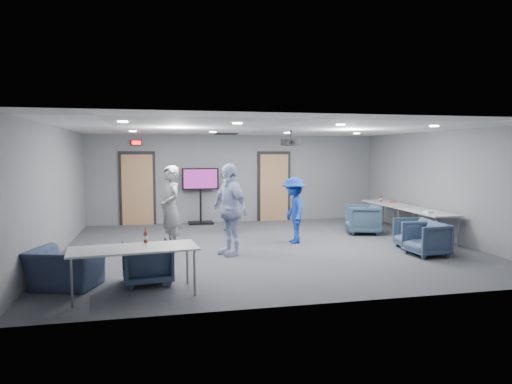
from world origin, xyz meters
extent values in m
plane|color=#383B40|center=(0.00, 0.00, 0.00)|extent=(9.00, 9.00, 0.00)
plane|color=white|center=(0.00, 0.00, 2.70)|extent=(9.00, 9.00, 0.00)
cube|color=slate|center=(0.00, 4.00, 1.35)|extent=(9.00, 0.02, 2.70)
cube|color=slate|center=(0.00, -4.00, 1.35)|extent=(9.00, 0.02, 2.70)
cube|color=slate|center=(-4.50, 0.00, 1.35)|extent=(0.02, 8.00, 2.70)
cube|color=slate|center=(4.50, 0.00, 1.35)|extent=(0.02, 8.00, 2.70)
cube|color=black|center=(-3.00, 3.97, 1.08)|extent=(1.06, 0.06, 2.24)
cube|color=tan|center=(-3.00, 3.93, 1.05)|extent=(0.90, 0.05, 2.10)
cylinder|color=gray|center=(-2.65, 3.88, 1.00)|extent=(0.04, 0.10, 0.04)
cube|color=black|center=(1.20, 3.97, 1.08)|extent=(1.06, 0.06, 2.24)
cube|color=tan|center=(1.20, 3.93, 1.05)|extent=(0.90, 0.05, 2.10)
cylinder|color=gray|center=(1.55, 3.88, 1.00)|extent=(0.04, 0.10, 0.04)
cube|color=black|center=(-3.00, 3.94, 2.45)|extent=(0.32, 0.06, 0.16)
cube|color=#FF0C0C|center=(-3.00, 3.90, 2.45)|extent=(0.26, 0.02, 0.11)
cube|color=black|center=(-0.50, 2.80, 2.69)|extent=(0.60, 0.60, 0.03)
cylinder|color=white|center=(-3.00, -1.80, 2.69)|extent=(0.18, 0.18, 0.02)
cylinder|color=white|center=(-3.00, 1.80, 2.69)|extent=(0.18, 0.18, 0.02)
cylinder|color=white|center=(-1.00, -1.80, 2.69)|extent=(0.18, 0.18, 0.02)
cylinder|color=white|center=(-1.00, 1.80, 2.69)|extent=(0.18, 0.18, 0.02)
cylinder|color=white|center=(1.00, -1.80, 2.69)|extent=(0.18, 0.18, 0.02)
cylinder|color=white|center=(1.00, 1.80, 2.69)|extent=(0.18, 0.18, 0.02)
cylinder|color=white|center=(3.00, -1.80, 2.69)|extent=(0.18, 0.18, 0.02)
cylinder|color=white|center=(3.00, 1.80, 2.69)|extent=(0.18, 0.18, 0.02)
imported|color=gray|center=(-2.16, 0.12, 0.94)|extent=(0.66, 0.80, 1.88)
imported|color=#4F595F|center=(-0.62, 1.89, 0.83)|extent=(0.71, 0.87, 1.66)
imported|color=#AFB9E1|center=(-0.96, -0.60, 0.97)|extent=(0.90, 1.23, 1.94)
imported|color=#173597|center=(0.75, 0.35, 0.79)|extent=(0.66, 1.06, 1.58)
imported|color=#35495B|center=(2.90, 1.13, 0.38)|extent=(1.03, 1.01, 0.77)
imported|color=#34455B|center=(3.19, -0.90, 0.34)|extent=(0.84, 0.82, 0.68)
imported|color=#3A4964|center=(3.06, -1.57, 0.35)|extent=(0.82, 0.80, 0.70)
imported|color=#3A4A64|center=(-2.62, -2.40, 0.36)|extent=(0.86, 0.88, 0.72)
imported|color=#36425E|center=(-3.90, -2.40, 0.32)|extent=(1.22, 1.14, 0.64)
cube|color=#A5A8AA|center=(4.00, 1.80, 0.71)|extent=(0.76, 1.83, 0.03)
cylinder|color=gray|center=(3.70, 2.63, 0.35)|extent=(0.04, 0.04, 0.70)
cylinder|color=gray|center=(3.70, 0.96, 0.35)|extent=(0.04, 0.04, 0.70)
cylinder|color=gray|center=(4.30, 2.63, 0.35)|extent=(0.04, 0.04, 0.70)
cylinder|color=gray|center=(4.30, 0.96, 0.35)|extent=(0.04, 0.04, 0.70)
cube|color=#A5A8AA|center=(4.00, -0.10, 0.71)|extent=(0.75, 1.80, 0.03)
cylinder|color=gray|center=(3.70, 0.72, 0.35)|extent=(0.04, 0.04, 0.70)
cylinder|color=gray|center=(3.70, -0.92, 0.35)|extent=(0.04, 0.04, 0.70)
cylinder|color=gray|center=(4.30, 0.72, 0.35)|extent=(0.04, 0.04, 0.70)
cylinder|color=gray|center=(4.30, -0.92, 0.35)|extent=(0.04, 0.04, 0.70)
cube|color=#A5A8AA|center=(-2.81, -3.00, 0.71)|extent=(1.96, 0.98, 0.03)
cylinder|color=gray|center=(-1.98, -2.60, 0.35)|extent=(0.04, 0.04, 0.70)
cylinder|color=gray|center=(-3.70, -2.78, 0.35)|extent=(0.04, 0.04, 0.70)
cylinder|color=gray|center=(-1.92, -3.22, 0.35)|extent=(0.04, 0.04, 0.70)
cylinder|color=gray|center=(-3.63, -3.40, 0.35)|extent=(0.04, 0.04, 0.70)
cylinder|color=#5F2610|center=(-2.64, -2.66, 0.81)|extent=(0.06, 0.06, 0.17)
cylinder|color=#5F2610|center=(-2.64, -2.66, 0.94)|extent=(0.02, 0.02, 0.07)
cylinder|color=beige|center=(-2.64, -2.66, 0.81)|extent=(0.06, 0.06, 0.06)
cylinder|color=#5F2610|center=(3.98, 2.17, 0.81)|extent=(0.06, 0.06, 0.16)
cylinder|color=#5F2610|center=(3.98, 2.17, 0.92)|extent=(0.02, 0.02, 0.07)
cylinder|color=beige|center=(3.98, 2.17, 0.81)|extent=(0.06, 0.06, 0.05)
cube|color=#CC4C33|center=(4.11, 1.74, 0.75)|extent=(0.18, 0.13, 0.04)
cube|color=silver|center=(3.85, -0.42, 0.75)|extent=(0.24, 0.19, 0.05)
cube|color=black|center=(-1.15, 3.75, 0.03)|extent=(0.74, 0.53, 0.06)
cylinder|color=black|center=(-1.15, 3.75, 0.68)|extent=(0.06, 0.06, 1.26)
cube|color=black|center=(-1.15, 3.75, 1.37)|extent=(1.11, 0.07, 0.65)
cube|color=#74196B|center=(-1.15, 3.70, 1.37)|extent=(1.00, 0.01, 0.57)
cylinder|color=black|center=(0.70, 0.47, 2.58)|extent=(0.04, 0.04, 0.22)
cube|color=black|center=(0.70, 0.47, 2.40)|extent=(0.45, 0.41, 0.15)
cylinder|color=black|center=(0.70, 0.29, 2.40)|extent=(0.08, 0.06, 0.08)
camera|label=1|loc=(-2.46, -10.01, 2.16)|focal=32.00mm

